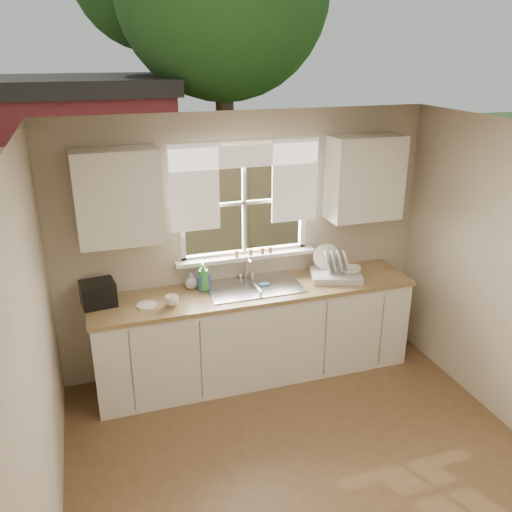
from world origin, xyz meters
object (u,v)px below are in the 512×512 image
object	(u,v)px
soap_bottle_a	(203,276)
cup	(172,301)
dish_rack	(335,271)
black_appliance	(98,293)

from	to	relation	value
soap_bottle_a	cup	size ratio (longest dim) A/B	2.39
dish_rack	cup	size ratio (longest dim) A/B	4.76
cup	black_appliance	distance (m)	0.65
soap_bottle_a	dish_rack	bearing A→B (deg)	12.09
soap_bottle_a	cup	bearing A→B (deg)	-128.60
dish_rack	soap_bottle_a	size ratio (longest dim) A/B	1.99
soap_bottle_a	black_appliance	bearing A→B (deg)	-162.19
dish_rack	soap_bottle_a	bearing A→B (deg)	174.89
dish_rack	soap_bottle_a	distance (m)	1.29
cup	black_appliance	size ratio (longest dim) A/B	0.41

